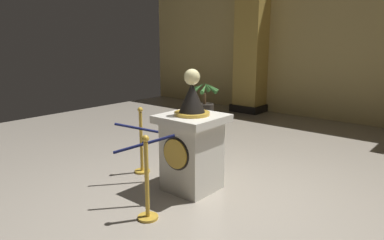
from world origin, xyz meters
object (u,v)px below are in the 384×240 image
stanchion_near (142,150)px  stanchion_far (147,191)px  potted_palm_left (204,110)px  pedestal_clock (192,144)px

stanchion_near → stanchion_far: stanchion_near is taller
stanchion_near → potted_palm_left: bearing=111.3°
pedestal_clock → stanchion_near: bearing=-178.7°
stanchion_near → potted_palm_left: (-1.22, 3.12, 0.01)m
stanchion_far → potted_palm_left: bearing=120.2°
stanchion_near → stanchion_far: bearing=-39.4°
pedestal_clock → potted_palm_left: bearing=125.6°
pedestal_clock → stanchion_near: (-1.00, -0.02, -0.28)m
stanchion_near → stanchion_far: 1.49m
pedestal_clock → potted_palm_left: pedestal_clock is taller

